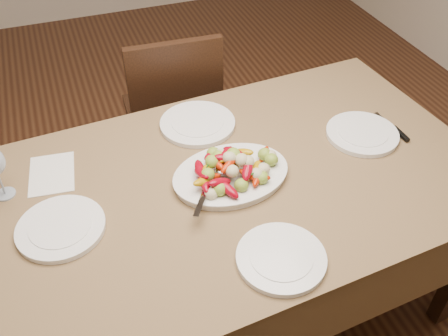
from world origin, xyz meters
name	(u,v)px	position (x,y,z in m)	size (l,w,h in m)	color
floor	(162,285)	(0.00, 0.00, 0.00)	(6.00, 6.00, 0.00)	#3F2213
dining_table	(224,253)	(0.23, -0.21, 0.38)	(1.84, 1.04, 0.76)	brown
chair_far	(171,112)	(0.26, 0.64, 0.47)	(0.42, 0.42, 0.95)	black
serving_platter	(231,176)	(0.25, -0.21, 0.77)	(0.39, 0.29, 0.02)	white
roasted_vegetables	(231,163)	(0.25, -0.21, 0.83)	(0.32, 0.22, 0.09)	maroon
serving_spoon	(218,180)	(0.19, -0.25, 0.81)	(0.28, 0.06, 0.03)	#9EA0A8
plate_left	(61,228)	(-0.32, -0.25, 0.77)	(0.27, 0.27, 0.02)	white
plate_right	(362,134)	(0.80, -0.16, 0.77)	(0.27, 0.27, 0.02)	white
plate_far	(198,124)	(0.24, 0.12, 0.77)	(0.29, 0.29, 0.02)	white
plate_near	(281,258)	(0.26, -0.58, 0.77)	(0.26, 0.26, 0.02)	white
menu_card	(52,174)	(-0.32, 0.03, 0.76)	(0.15, 0.21, 0.00)	silver
table_knife	(393,128)	(0.94, -0.16, 0.76)	(0.02, 0.20, 0.01)	#9EA0A8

